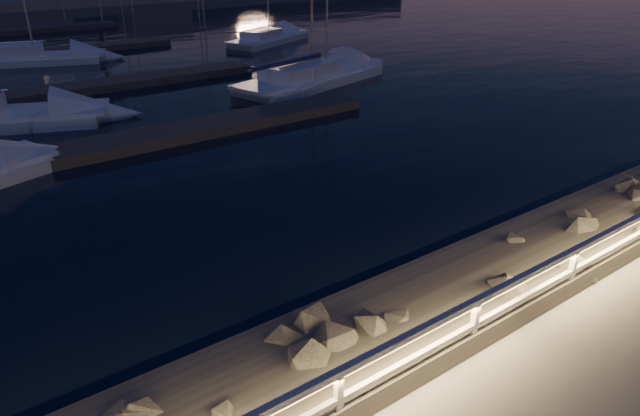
# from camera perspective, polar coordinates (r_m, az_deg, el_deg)

# --- Properties ---
(ground) EXTENTS (400.00, 400.00, 0.00)m
(ground) POSITION_cam_1_polar(r_m,az_deg,el_deg) (10.16, 11.09, -15.67)
(ground) COLOR gray
(ground) RESTS_ON ground
(harbor_water) EXTENTS (400.00, 440.00, 0.60)m
(harbor_water) POSITION_cam_1_polar(r_m,az_deg,el_deg) (37.41, -26.92, 10.98)
(harbor_water) COLOR black
(harbor_water) RESTS_ON ground
(guard_rail) EXTENTS (44.11, 0.12, 1.06)m
(guard_rail) POSITION_cam_1_polar(r_m,az_deg,el_deg) (9.63, 11.19, -12.36)
(guard_rail) COLOR silver
(guard_rail) RESTS_ON ground
(riprap) EXTENTS (29.69, 2.72, 1.29)m
(riprap) POSITION_cam_1_polar(r_m,az_deg,el_deg) (11.01, 5.22, -12.86)
(riprap) COLOR #69625A
(riprap) RESTS_ON ground
(floating_docks) EXTENTS (22.00, 36.00, 0.40)m
(floating_docks) POSITION_cam_1_polar(r_m,az_deg,el_deg) (38.54, -27.47, 12.09)
(floating_docks) COLOR #59504A
(floating_docks) RESTS_ON ground
(sailboat_d) EXTENTS (10.30, 5.23, 16.79)m
(sailboat_d) POSITION_cam_1_polar(r_m,az_deg,el_deg) (31.60, -1.12, 13.01)
(sailboat_d) COLOR white
(sailboat_d) RESTS_ON ground
(sailboat_h) EXTENTS (9.11, 5.30, 14.90)m
(sailboat_h) POSITION_cam_1_polar(r_m,az_deg,el_deg) (32.62, 0.43, 13.34)
(sailboat_h) COLOR white
(sailboat_h) RESTS_ON ground
(sailboat_k) EXTENTS (8.64, 5.17, 14.21)m
(sailboat_k) POSITION_cam_1_polar(r_m,az_deg,el_deg) (41.61, -26.91, 13.34)
(sailboat_k) COLOR white
(sailboat_k) RESTS_ON ground
(sailboat_l) EXTENTS (8.40, 5.51, 13.91)m
(sailboat_l) POSITION_cam_1_polar(r_m,az_deg,el_deg) (45.30, -5.27, 16.59)
(sailboat_l) COLOR white
(sailboat_l) RESTS_ON ground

